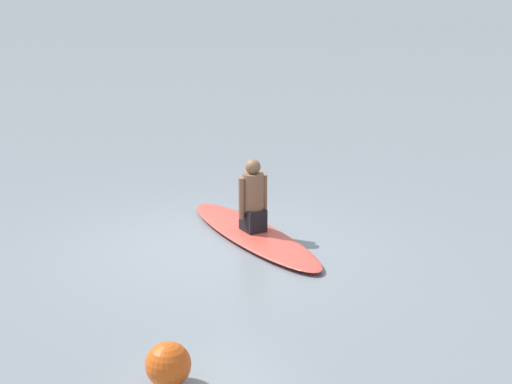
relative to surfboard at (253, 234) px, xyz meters
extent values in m
plane|color=gray|center=(0.62, -0.05, -0.06)|extent=(400.00, 400.00, 0.00)
ellipsoid|color=#D84C3F|center=(0.00, 0.00, 0.00)|extent=(1.19, 3.44, 0.12)
cube|color=black|center=(0.00, 0.00, 0.22)|extent=(0.32, 0.37, 0.32)
cylinder|color=brown|center=(0.00, 0.00, 0.62)|extent=(0.33, 0.33, 0.53)
sphere|color=brown|center=(0.00, 0.00, 0.98)|extent=(0.21, 0.21, 0.21)
cylinder|color=brown|center=(0.18, -0.02, 0.55)|extent=(0.09, 0.09, 0.59)
cylinder|color=brown|center=(-0.18, 0.02, 0.55)|extent=(0.09, 0.09, 0.59)
sphere|color=#E55919|center=(3.03, 2.87, 0.16)|extent=(0.43, 0.43, 0.43)
camera|label=1|loc=(6.18, 8.59, 3.65)|focal=55.28mm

